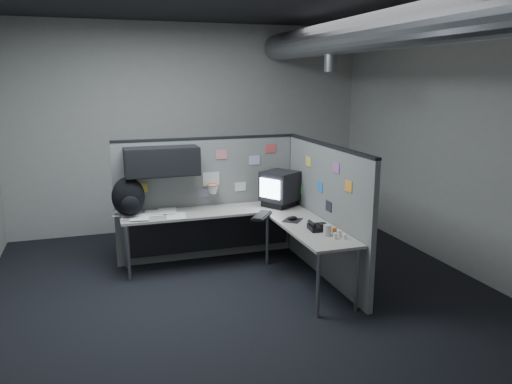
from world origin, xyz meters
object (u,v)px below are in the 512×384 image
object	(u,v)px
monitor	(280,188)
backpack	(129,197)
keyboard	(262,216)
phone	(317,227)
desk	(237,223)

from	to	relation	value
monitor	backpack	distance (m)	1.92
keyboard	phone	world-z (taller)	phone
monitor	phone	world-z (taller)	monitor
monitor	desk	bearing A→B (deg)	-147.46
backpack	desk	bearing A→B (deg)	2.00
desk	phone	world-z (taller)	phone
phone	backpack	size ratio (longest dim) A/B	0.46
monitor	keyboard	size ratio (longest dim) A/B	1.29
phone	desk	bearing A→B (deg)	141.38
monitor	keyboard	bearing A→B (deg)	-119.33
monitor	backpack	xyz separation A→B (m)	(-1.92, 0.10, -0.00)
backpack	monitor	bearing A→B (deg)	13.64
phone	monitor	bearing A→B (deg)	105.87
desk	backpack	distance (m)	1.36
desk	keyboard	world-z (taller)	keyboard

